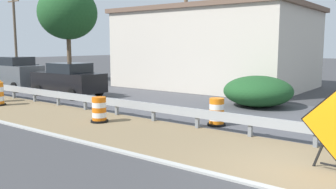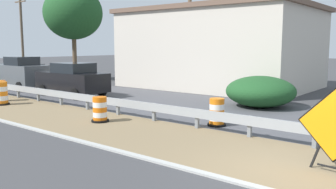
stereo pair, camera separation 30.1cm
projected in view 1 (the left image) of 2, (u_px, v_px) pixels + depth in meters
ground_plane at (289, 171)px, 8.44m from camera, size 160.00×160.00×0.00m
median_dirt_strip at (299, 163)px, 9.02m from camera, size 3.86×120.00×0.01m
curb_near_edge at (268, 189)px, 7.41m from camera, size 0.20×120.00×0.11m
guardrail_median at (250, 121)px, 11.55m from camera, size 0.18×58.96×0.71m
traffic_barrel_nearest at (217, 113)px, 13.24m from camera, size 0.68×0.68×1.02m
traffic_barrel_close at (99, 111)px, 13.83m from camera, size 0.68×0.68×0.97m
car_lead_near_lane at (16, 73)px, 24.07m from camera, size 2.04×4.06×2.19m
car_lead_far_lane at (68, 80)px, 20.87m from camera, size 2.12×4.68×1.94m
car_mid_far_lane at (14, 69)px, 30.10m from camera, size 2.09×4.39×1.99m
roadside_shop_near at (216, 48)px, 25.71m from camera, size 9.25×12.89×5.50m
utility_pole_near at (186, 20)px, 23.09m from camera, size 0.24×1.80×8.86m
utility_pole_mid at (15, 35)px, 34.76m from camera, size 0.24×1.80×7.64m
bush_roadside at (258, 91)px, 17.39m from camera, size 3.32×3.32×1.49m
tree_roadside at (68, 13)px, 29.59m from camera, size 4.84×4.84×7.79m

